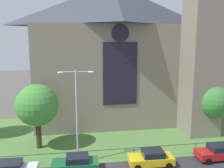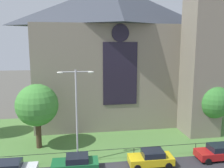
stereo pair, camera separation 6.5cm
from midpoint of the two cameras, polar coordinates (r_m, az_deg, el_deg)
The scene contains 10 objects.
ground at distance 31.79m, azimuth -2.31°, elevation -11.56°, with size 160.00×160.00×0.00m, color #56544C.
grass_verge at distance 29.94m, azimuth -1.85°, elevation -12.92°, with size 120.00×20.00×0.01m, color #517F3D.
church_building at distance 35.62m, azimuth 1.48°, elevation 7.66°, with size 23.20×16.20×26.00m.
iron_railing at distance 25.00m, azimuth 5.22°, elevation -15.29°, with size 26.87×0.07×1.13m.
tree_right_near at distance 32.18m, azimuth 22.81°, elevation -3.85°, with size 4.32×4.32×6.60m.
tree_left_near at distance 27.21m, azimuth -17.57°, elevation -4.90°, with size 4.60×4.60×7.20m.
streetlamp_near at distance 22.60m, azimuth -8.57°, elevation -5.20°, with size 3.37×0.26×9.14m.
parked_car_green at distance 22.99m, azimuth -8.74°, elevation -18.30°, with size 4.24×2.11×1.51m.
parked_car_yellow at distance 23.95m, azimuth 9.30°, elevation -17.12°, with size 4.25×2.12×1.51m.
parked_car_red at distance 26.96m, azimuth 23.91°, elevation -14.69°, with size 4.20×2.03×1.51m.
Camera 1 is at (-3.43, -19.46, 11.44)m, focal length 38.16 mm.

